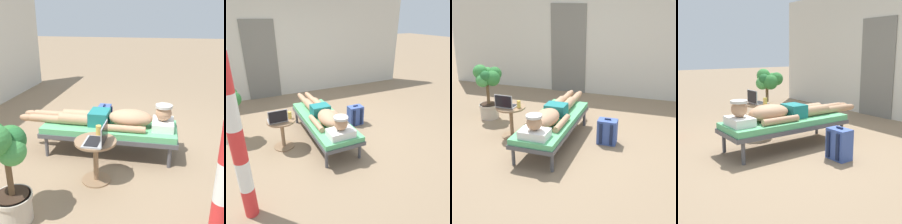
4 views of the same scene
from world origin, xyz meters
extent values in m
plane|color=#8C7256|center=(0.00, 0.00, 0.00)|extent=(40.00, 40.00, 0.00)
cube|color=slate|center=(-0.86, 2.79, 1.02)|extent=(0.84, 0.03, 2.04)
cylinder|color=#4C4C51|center=(-0.51, 0.86, 0.14)|extent=(0.05, 0.05, 0.28)
cylinder|color=#4C4C51|center=(0.06, 0.86, 0.14)|extent=(0.05, 0.05, 0.28)
cylinder|color=#4C4C51|center=(-0.51, -0.80, 0.14)|extent=(0.05, 0.05, 0.28)
cylinder|color=#4C4C51|center=(0.06, -0.80, 0.14)|extent=(0.05, 0.05, 0.28)
cube|color=#4C4C51|center=(-0.22, 0.03, 0.31)|extent=(0.68, 1.86, 0.06)
cube|color=#59B272|center=(-0.22, 0.03, 0.38)|extent=(0.65, 1.82, 0.08)
cube|color=white|center=(-0.22, -0.69, 0.47)|extent=(0.40, 0.28, 0.11)
sphere|color=tan|center=(-0.22, -0.69, 0.64)|extent=(0.21, 0.21, 0.21)
cylinder|color=silver|center=(-0.22, -0.69, 0.73)|extent=(0.22, 0.22, 0.03)
ellipsoid|color=tan|center=(-0.22, -0.25, 0.54)|extent=(0.35, 0.60, 0.23)
cylinder|color=tan|center=(-0.44, -0.20, 0.46)|extent=(0.09, 0.55, 0.09)
cylinder|color=tan|center=(0.00, -0.20, 0.46)|extent=(0.09, 0.55, 0.09)
cube|color=#1E7272|center=(-0.22, 0.18, 0.52)|extent=(0.33, 0.26, 0.19)
cylinder|color=tan|center=(-0.31, 0.52, 0.49)|extent=(0.15, 0.42, 0.15)
cylinder|color=tan|center=(-0.31, 0.95, 0.47)|extent=(0.11, 0.44, 0.11)
ellipsoid|color=tan|center=(-0.31, 1.24, 0.47)|extent=(0.09, 0.20, 0.10)
cylinder|color=tan|center=(-0.14, 0.52, 0.49)|extent=(0.15, 0.42, 0.15)
cylinder|color=tan|center=(-0.14, 0.95, 0.47)|extent=(0.11, 0.44, 0.11)
ellipsoid|color=tan|center=(-0.14, 1.24, 0.47)|extent=(0.09, 0.20, 0.10)
cylinder|color=#8C6B4C|center=(-0.97, 0.05, 0.01)|extent=(0.34, 0.34, 0.02)
cylinder|color=#8C6B4C|center=(-0.97, 0.05, 0.26)|extent=(0.06, 0.06, 0.48)
cylinder|color=#8C6B4C|center=(-0.97, 0.05, 0.51)|extent=(0.48, 0.48, 0.02)
cube|color=#A5A8AD|center=(-1.03, 0.05, 0.53)|extent=(0.31, 0.22, 0.02)
cube|color=black|center=(-1.03, 0.06, 0.54)|extent=(0.27, 0.15, 0.00)
cube|color=#A5A8AD|center=(-1.03, -0.06, 0.64)|extent=(0.31, 0.01, 0.21)
cube|color=black|center=(-1.03, -0.07, 0.64)|extent=(0.29, 0.00, 0.19)
cylinder|color=gold|center=(-0.82, 0.05, 0.58)|extent=(0.06, 0.06, 0.12)
cube|color=#3F59A5|center=(0.59, 0.29, 0.20)|extent=(0.30, 0.20, 0.40)
cube|color=#3F59A5|center=(0.59, 0.41, 0.13)|extent=(0.23, 0.04, 0.18)
cube|color=#192342|center=(0.51, 0.18, 0.20)|extent=(0.04, 0.02, 0.34)
cube|color=#192342|center=(0.68, 0.18, 0.20)|extent=(0.04, 0.02, 0.34)
cube|color=#192342|center=(0.59, 0.29, 0.41)|extent=(0.10, 0.02, 0.02)
cylinder|color=#BFB29E|center=(-1.76, 0.66, 0.14)|extent=(0.34, 0.34, 0.28)
cylinder|color=#BFB29E|center=(-1.76, 0.66, 0.26)|extent=(0.37, 0.37, 0.04)
cylinder|color=#332319|center=(-1.76, 0.66, 0.29)|extent=(0.31, 0.31, 0.01)
cylinder|color=brown|center=(-1.76, 0.66, 0.51)|extent=(0.06, 0.06, 0.46)
sphere|color=#2D7233|center=(-1.65, 0.67, 0.79)|extent=(0.29, 0.29, 0.29)
sphere|color=#2D7233|center=(-1.68, 0.83, 0.84)|extent=(0.25, 0.25, 0.25)
sphere|color=#38843D|center=(-1.84, 0.84, 0.82)|extent=(0.25, 0.25, 0.25)
sphere|color=#38843D|center=(-1.88, 0.66, 0.90)|extent=(0.27, 0.27, 0.27)
sphere|color=#429347|center=(-1.80, 0.58, 0.76)|extent=(0.25, 0.25, 0.25)
sphere|color=#23602D|center=(-1.73, 0.58, 0.84)|extent=(0.21, 0.21, 0.21)
camera|label=1|loc=(-3.68, -0.65, 1.87)|focal=43.92mm
camera|label=2|loc=(-1.50, -3.29, 2.11)|focal=34.78mm
camera|label=3|loc=(1.39, -4.26, 2.27)|focal=50.69mm
camera|label=4|loc=(3.21, -2.36, 1.35)|focal=48.29mm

